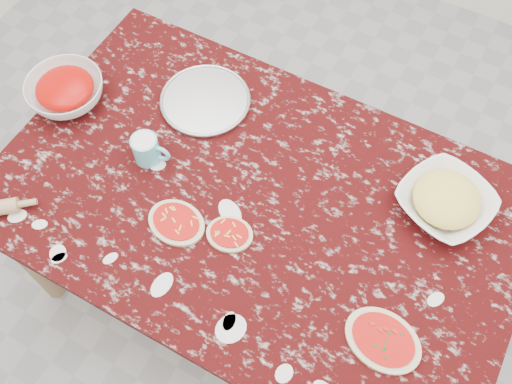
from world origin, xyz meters
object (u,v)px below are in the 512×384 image
object	(u,v)px
worktable	(256,213)
cheese_bowl	(445,202)
flour_mug	(147,149)
pizza_tray	(205,101)
sauce_bowl	(66,91)

from	to	relation	value
worktable	cheese_bowl	bearing A→B (deg)	26.21
cheese_bowl	flour_mug	size ratio (longest dim) A/B	2.15
worktable	cheese_bowl	size ratio (longest dim) A/B	6.00
worktable	flour_mug	size ratio (longest dim) A/B	12.91
pizza_tray	sauce_bowl	bearing A→B (deg)	-152.97
pizza_tray	flour_mug	size ratio (longest dim) A/B	2.40
cheese_bowl	sauce_bowl	bearing A→B (deg)	-170.46
pizza_tray	flour_mug	bearing A→B (deg)	-98.10
flour_mug	worktable	bearing A→B (deg)	4.40
pizza_tray	sauce_bowl	size ratio (longest dim) A/B	1.16
cheese_bowl	flour_mug	world-z (taller)	flour_mug
cheese_bowl	flour_mug	bearing A→B (deg)	-162.44
sauce_bowl	cheese_bowl	distance (m)	1.26
sauce_bowl	flour_mug	xyz separation A→B (m)	(0.37, -0.07, 0.01)
sauce_bowl	cheese_bowl	world-z (taller)	sauce_bowl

